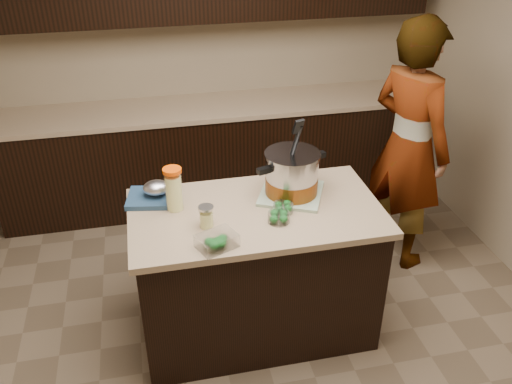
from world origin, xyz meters
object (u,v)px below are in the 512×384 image
Objects in this scene: lemonade_pitcher at (174,191)px; stock_pot at (292,176)px; person at (408,146)px; island at (256,271)px.

stock_pot is at bearing 0.69° from lemonade_pitcher.
person is (1.68, 0.45, -0.10)m from lemonade_pitcher.
stock_pot is 1.08m from person.
lemonade_pitcher is at bearing 166.01° from island.
island is 1.43m from person.
person is at bearing 14.97° from lemonade_pitcher.
lemonade_pitcher is (-0.70, -0.01, -0.01)m from stock_pot.
person is (1.23, 0.56, 0.46)m from island.
stock_pot reaches higher than island.
island is 5.65× the size of lemonade_pitcher.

